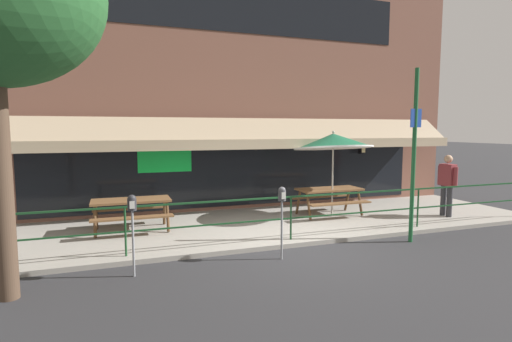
{
  "coord_description": "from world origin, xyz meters",
  "views": [
    {
      "loc": [
        -3.59,
        -7.52,
        2.52
      ],
      "look_at": [
        -0.35,
        1.6,
        1.5
      ],
      "focal_mm": 28.0,
      "sensor_mm": 36.0,
      "label": 1
    }
  ],
  "objects": [
    {
      "name": "parking_meter_near",
      "position": [
        -3.35,
        -0.59,
        1.15
      ],
      "size": [
        0.15,
        0.16,
        1.42
      ],
      "color": "gray",
      "rests_on": "ground"
    },
    {
      "name": "street_sign_pole",
      "position": [
        2.6,
        -0.45,
        1.97
      ],
      "size": [
        0.28,
        0.09,
        3.83
      ],
      "color": "#1E6033",
      "rests_on": "ground"
    },
    {
      "name": "patio_umbrella_centre",
      "position": [
        2.05,
        2.05,
        2.18
      ],
      "size": [
        2.14,
        2.14,
        2.4
      ],
      "color": "#B7B2A8",
      "rests_on": "patio_deck"
    },
    {
      "name": "patio_railing",
      "position": [
        0.0,
        0.3,
        0.8
      ],
      "size": [
        13.84,
        0.04,
        0.97
      ],
      "color": "#194723",
      "rests_on": "patio_deck"
    },
    {
      "name": "restaurant_building",
      "position": [
        0.0,
        4.23,
        4.26
      ],
      "size": [
        15.0,
        1.6,
        8.58
      ],
      "color": "brown",
      "rests_on": "ground"
    },
    {
      "name": "pedestrian_walking",
      "position": [
        5.07,
        1.02,
        1.06
      ],
      "size": [
        0.28,
        0.62,
        1.71
      ],
      "color": "#333338",
      "rests_on": "patio_deck"
    },
    {
      "name": "picnic_table_centre",
      "position": [
        2.05,
        2.21,
        0.71
      ],
      "size": [
        1.8,
        1.42,
        0.76
      ],
      "color": "brown",
      "rests_on": "patio_deck"
    },
    {
      "name": "ground_plane",
      "position": [
        0.0,
        0.0,
        0.0
      ],
      "size": [
        120.0,
        120.0,
        0.0
      ],
      "primitive_type": "plane",
      "color": "#2D2D30"
    },
    {
      "name": "patio_deck",
      "position": [
        0.0,
        2.0,
        0.05
      ],
      "size": [
        15.0,
        4.0,
        0.1
      ],
      "primitive_type": "cube",
      "color": "#9E998E",
      "rests_on": "ground"
    },
    {
      "name": "parking_meter_far",
      "position": [
        -0.6,
        -0.58,
        1.15
      ],
      "size": [
        0.15,
        0.16,
        1.42
      ],
      "color": "gray",
      "rests_on": "ground"
    },
    {
      "name": "picnic_table_left",
      "position": [
        -3.26,
        2.24,
        0.71
      ],
      "size": [
        1.8,
        1.42,
        0.76
      ],
      "color": "brown",
      "rests_on": "patio_deck"
    }
  ]
}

